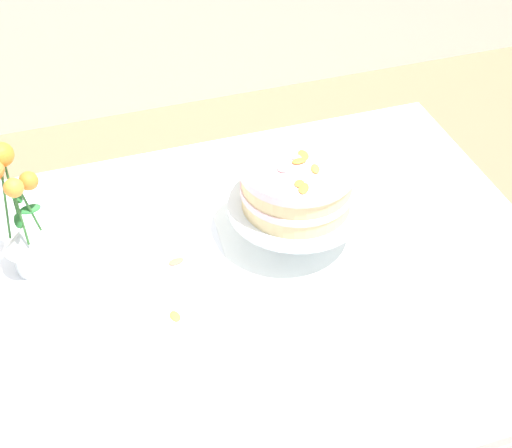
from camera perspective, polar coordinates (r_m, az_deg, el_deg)
name	(u,v)px	position (r m, az deg, el deg)	size (l,w,h in m)	color
dining_table	(231,321)	(1.61, -1.89, -7.34)	(1.40, 1.00, 0.74)	white
linen_napkin	(294,238)	(1.66, 2.92, -1.04)	(0.32, 0.32, 0.00)	white
cake_stand	(296,209)	(1.60, 3.02, 1.12)	(0.29, 0.29, 0.10)	silver
layer_cake	(297,183)	(1.56, 3.11, 3.11)	(0.24, 0.24, 0.11)	beige
flower_vase	(20,221)	(1.57, -17.47, 0.19)	(0.11, 0.10, 0.31)	silver
loose_petal_1	(175,316)	(1.50, -6.14, -6.95)	(0.03, 0.02, 0.00)	yellow
loose_petal_2	(176,261)	(1.61, -6.07, -2.84)	(0.03, 0.02, 0.00)	#E56B51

